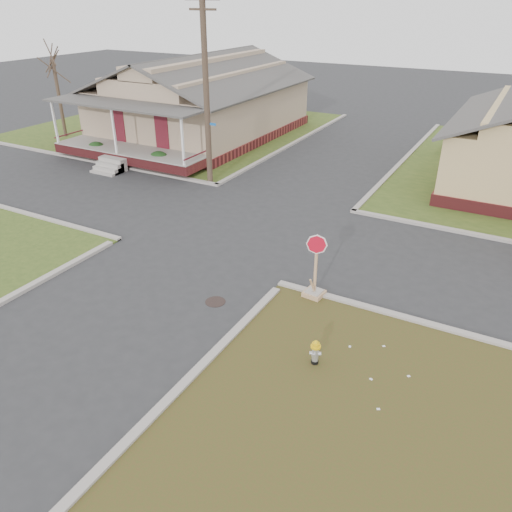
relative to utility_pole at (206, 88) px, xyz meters
The scene contains 11 objects.
ground 10.89m from the utility_pole, 64.74° to the right, with size 120.00×120.00×0.00m, color #2B2C2E.
verge_far_left 13.48m from the utility_pole, 134.04° to the left, with size 19.00×19.00×0.05m, color #374E1C.
curbs 7.39m from the utility_pole, 42.88° to the right, with size 80.00×40.00×0.12m, color #A49B94, non-canonical shape.
manhole 12.29m from the utility_pole, 55.75° to the right, with size 0.64×0.64×0.01m, color black.
corner_house 9.99m from the utility_pole, 126.69° to the left, with size 10.10×15.50×5.30m.
utility_pole is the anchor object (origin of this frame).
tree_far_left 14.31m from the utility_pole, 167.34° to the left, with size 0.22×0.22×4.90m, color #423026.
fire_hydrant 15.42m from the utility_pole, 46.02° to the right, with size 0.27×0.27×0.71m.
stop_sign 12.50m from the utility_pole, 40.32° to the right, with size 0.61×0.60×2.15m.
hedge_left 9.08m from the utility_pole, behind, with size 1.32×1.08×1.01m, color #173C16.
hedge_right 5.48m from the utility_pole, behind, with size 1.33×1.09×1.02m, color #173C16.
Camera 1 is at (9.68, -11.46, 8.54)m, focal length 35.00 mm.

